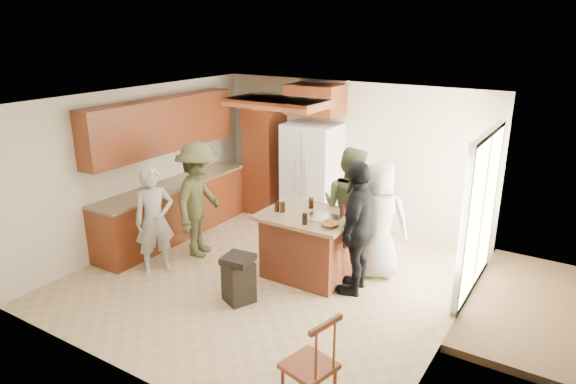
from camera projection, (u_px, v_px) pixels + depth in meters
The scene contains 12 objects.
person_front_left at pixel (154, 220), 7.24m from camera, with size 0.56×0.41×1.54m, color gray.
person_behind_left at pixel (350, 207), 7.44m from camera, with size 0.86×0.53×1.78m, color #3B4226.
person_behind_right at pixel (379, 220), 7.07m from camera, with size 0.82×0.53×1.67m, color gray.
person_side_right at pixel (357, 228), 6.64m from camera, with size 1.05×0.54×1.80m, color black.
person_counter at pixel (199, 200), 7.72m from camera, with size 1.15×0.53×1.78m, color #404226.
left_cabinetry at pixel (170, 181), 8.40m from camera, with size 0.64×3.00×2.30m.
back_wall_units at pixel (277, 142), 9.25m from camera, with size 1.80×0.60×2.45m.
refrigerator at pixel (312, 175), 8.94m from camera, with size 0.90×0.76×1.80m.
kitchen_island at pixel (308, 244), 7.17m from camera, with size 1.28×1.03×0.93m.
island_items at pixel (317, 216), 6.85m from camera, with size 1.04×0.65×0.15m.
trash_bin at pixel (239, 278), 6.55m from camera, with size 0.45×0.45×0.63m.
spindle_chair at pixel (311, 367), 4.66m from camera, with size 0.51×0.51×0.99m.
Camera 1 is at (3.66, -5.37, 3.43)m, focal length 32.00 mm.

